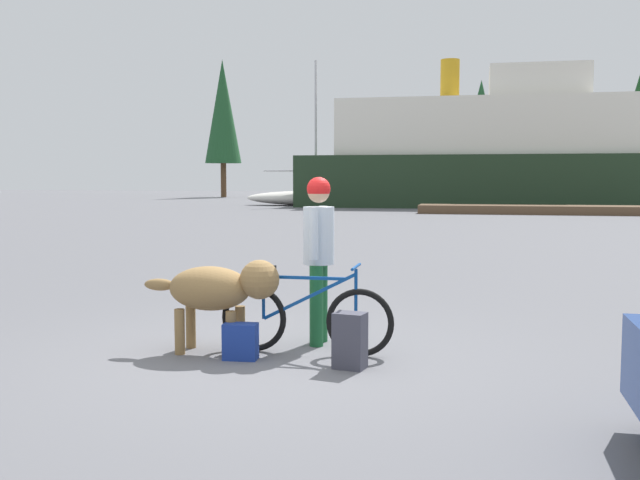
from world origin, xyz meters
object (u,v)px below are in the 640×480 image
ferry_boat (498,155)px  sailboat_moored (316,198)px  backpack (350,341)px  person_cyclist (319,244)px  handbag_pannier (241,341)px  bicycle (304,317)px  dog (220,289)px

ferry_boat → sailboat_moored: 10.99m
backpack → ferry_boat: bearing=86.7°
person_cyclist → sailboat_moored: sailboat_moored is taller
person_cyclist → handbag_pannier: person_cyclist is taller
bicycle → sailboat_moored: size_ratio=0.20×
bicycle → backpack: (0.53, -0.45, -0.11)m
handbag_pannier → sailboat_moored: (-7.47, 36.85, 0.32)m
dog → sailboat_moored: sailboat_moored is taller
dog → backpack: dog is taller
person_cyclist → backpack: bearing=-61.8°
backpack → ferry_boat: (2.15, 37.62, 2.74)m
bicycle → handbag_pannier: bearing=-147.3°
handbag_pannier → ferry_boat: (3.21, 37.52, 2.82)m
dog → handbag_pannier: size_ratio=4.03×
ferry_boat → backpack: bearing=-93.3°
ferry_boat → sailboat_moored: bearing=-176.4°
handbag_pannier → dog: bearing=143.0°
bicycle → backpack: size_ratio=3.38×
dog → handbag_pannier: dog is taller
dog → backpack: (1.35, -0.31, -0.38)m
person_cyclist → dog: person_cyclist is taller
bicycle → dog: size_ratio=1.24×
dog → ferry_boat: size_ratio=0.06×
person_cyclist → handbag_pannier: bearing=-126.0°
person_cyclist → ferry_boat: 36.86m
dog → backpack: 1.44m
person_cyclist → sailboat_moored: bearing=102.6°
bicycle → ferry_boat: size_ratio=0.08×
backpack → ferry_boat: ferry_boat is taller
person_cyclist → backpack: 1.29m
backpack → handbag_pannier: (-1.07, 0.10, -0.08)m
handbag_pannier → bicycle: bearing=32.7°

